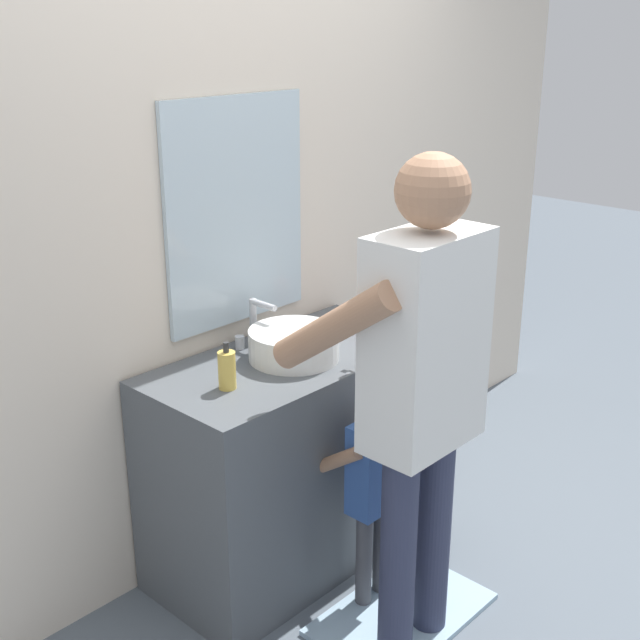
{
  "coord_description": "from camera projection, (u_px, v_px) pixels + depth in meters",
  "views": [
    {
      "loc": [
        -1.99,
        -1.71,
        2.02
      ],
      "look_at": [
        0.0,
        0.15,
        1.03
      ],
      "focal_mm": 46.91,
      "sensor_mm": 36.0,
      "label": 1
    }
  ],
  "objects": [
    {
      "name": "vanity_cabinet",
      "position": [
        291.0,
        459.0,
        3.2
      ],
      "size": [
        1.11,
        0.54,
        0.85
      ],
      "primitive_type": "cube",
      "color": "#4C5156",
      "rests_on": "ground"
    },
    {
      "name": "bath_mat",
      "position": [
        402.0,
        614.0,
        2.99
      ],
      "size": [
        0.64,
        0.4,
        0.02
      ],
      "primitive_type": "cube",
      "color": "#99B7CC",
      "rests_on": "ground"
    },
    {
      "name": "toothbrush_cup",
      "position": [
        355.0,
        313.0,
        3.35
      ],
      "size": [
        0.07,
        0.07,
        0.21
      ],
      "color": "#D86666",
      "rests_on": "vanity_cabinet"
    },
    {
      "name": "ground_plane",
      "position": [
        349.0,
        586.0,
        3.15
      ],
      "size": [
        14.0,
        14.0,
        0.0
      ],
      "primitive_type": "plane",
      "color": "slate"
    },
    {
      "name": "soap_bottle",
      "position": [
        227.0,
        370.0,
        2.78
      ],
      "size": [
        0.06,
        0.06,
        0.17
      ],
      "color": "gold",
      "rests_on": "vanity_cabinet"
    },
    {
      "name": "adult_parent",
      "position": [
        420.0,
        372.0,
        2.54
      ],
      "size": [
        0.52,
        0.55,
        1.67
      ],
      "color": "#2D334C",
      "rests_on": "ground"
    },
    {
      "name": "child_toddler",
      "position": [
        373.0,
        478.0,
        2.91
      ],
      "size": [
        0.26,
        0.26,
        0.85
      ],
      "color": "#47474C",
      "rests_on": "ground"
    },
    {
      "name": "back_wall",
      "position": [
        227.0,
        209.0,
        3.09
      ],
      "size": [
        4.4,
        0.1,
        2.7
      ],
      "color": "beige",
      "rests_on": "ground"
    },
    {
      "name": "sink_basin",
      "position": [
        294.0,
        344.0,
        3.02
      ],
      "size": [
        0.33,
        0.33,
        0.11
      ],
      "color": "silver",
      "rests_on": "vanity_cabinet"
    },
    {
      "name": "faucet",
      "position": [
        255.0,
        324.0,
        3.14
      ],
      "size": [
        0.18,
        0.14,
        0.18
      ],
      "color": "#B7BABF",
      "rests_on": "vanity_cabinet"
    }
  ]
}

